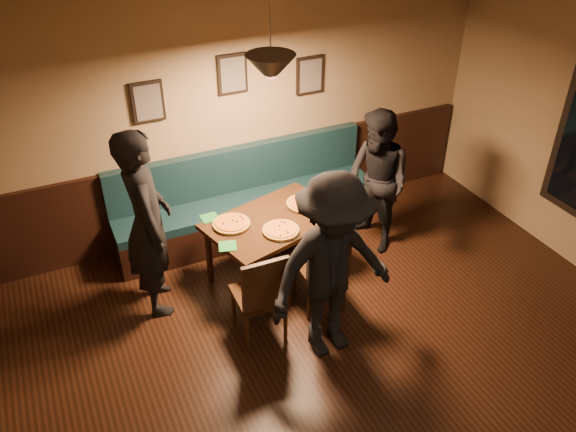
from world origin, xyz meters
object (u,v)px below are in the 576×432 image
object	(u,v)px
dining_table	(274,248)
diner_right	(377,182)
chair_near_right	(319,263)
diner_left	(148,224)
chair_near_left	(258,293)
diner_front	(332,269)
booth_bench	(247,198)
soda_glass	(336,213)
tabasco_bottle	(323,205)

from	to	relation	value
dining_table	diner_right	bearing A→B (deg)	-12.91
dining_table	chair_near_right	bearing A→B (deg)	-84.70
diner_left	diner_right	bearing A→B (deg)	-84.99
chair_near_left	diner_right	size ratio (longest dim) A/B	0.61
diner_front	booth_bench	bearing A→B (deg)	86.72
chair_near_left	soda_glass	distance (m)	1.17
chair_near_right	diner_front	size ratio (longest dim) A/B	0.55
booth_bench	dining_table	distance (m)	0.82
chair_near_right	diner_left	size ratio (longest dim) A/B	0.52
diner_front	chair_near_left	bearing A→B (deg)	137.15
chair_near_left	soda_glass	xyz separation A→B (m)	(1.03, 0.47, 0.30)
diner_left	soda_glass	bearing A→B (deg)	-95.36
dining_table	diner_front	world-z (taller)	diner_front
dining_table	diner_right	xyz separation A→B (m)	(1.23, 0.04, 0.45)
diner_left	diner_right	distance (m)	2.45
booth_bench	diner_front	size ratio (longest dim) A/B	1.68
chair_near_left	diner_right	world-z (taller)	diner_right
booth_bench	diner_right	world-z (taller)	diner_right
booth_bench	soda_glass	world-z (taller)	booth_bench
booth_bench	diner_left	world-z (taller)	diner_left
booth_bench	diner_right	bearing A→B (deg)	-32.15
chair_near_right	tabasco_bottle	world-z (taller)	chair_near_right
chair_near_left	diner_right	bearing A→B (deg)	25.97
soda_glass	dining_table	bearing A→B (deg)	154.25
diner_right	booth_bench	bearing A→B (deg)	-131.05
soda_glass	tabasco_bottle	world-z (taller)	soda_glass
chair_near_right	booth_bench	bearing A→B (deg)	100.29
diner_left	diner_front	xyz separation A→B (m)	(1.25, -1.24, -0.05)
soda_glass	chair_near_right	bearing A→B (deg)	-136.71
booth_bench	chair_near_right	distance (m)	1.41
chair_near_left	tabasco_bottle	distance (m)	1.25
booth_bench	diner_right	distance (m)	1.46
soda_glass	tabasco_bottle	size ratio (longest dim) A/B	1.35
dining_table	chair_near_left	world-z (taller)	chair_near_left
dining_table	diner_front	bearing A→B (deg)	-103.23
soda_glass	tabasco_bottle	xyz separation A→B (m)	(-0.03, 0.22, -0.02)
chair_near_left	booth_bench	bearing A→B (deg)	73.37
dining_table	soda_glass	distance (m)	0.76
booth_bench	chair_near_left	xyz separation A→B (m)	(-0.50, -1.54, -0.01)
diner_right	soda_glass	bearing A→B (deg)	-73.79
diner_right	tabasco_bottle	distance (m)	0.71
dining_table	tabasco_bottle	size ratio (longest dim) A/B	10.71
dining_table	tabasco_bottle	xyz separation A→B (m)	(0.53, -0.05, 0.41)
booth_bench	diner_left	xyz separation A→B (m)	(-1.24, -0.72, 0.44)
diner_left	diner_front	world-z (taller)	diner_left
dining_table	diner_left	xyz separation A→B (m)	(-1.22, 0.08, 0.59)
diner_left	tabasco_bottle	distance (m)	1.77
diner_left	tabasco_bottle	xyz separation A→B (m)	(1.75, -0.13, -0.18)
chair_near_left	chair_near_right	bearing A→B (deg)	13.27
diner_right	diner_front	world-z (taller)	diner_front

